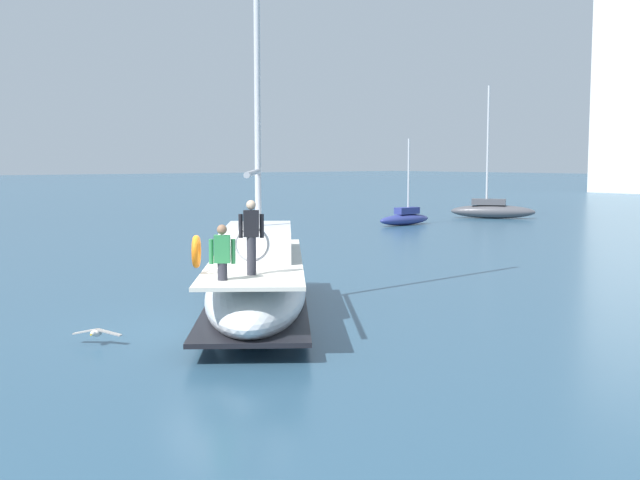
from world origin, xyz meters
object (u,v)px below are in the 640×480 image
main_sailboat (257,280)px  moored_cutter_right (492,209)px  mooring_buoy (252,257)px  seagull (97,333)px  moored_sloop_near (405,218)px

main_sailboat → moored_cutter_right: main_sailboat is taller
main_sailboat → mooring_buoy: size_ratio=14.89×
main_sailboat → moored_cutter_right: size_ratio=1.54×
main_sailboat → seagull: (0.37, -4.34, -0.66)m
main_sailboat → mooring_buoy: 10.64m
moored_sloop_near → moored_cutter_right: bearing=92.0°
seagull → moored_cutter_right: bearing=117.2°
seagull → mooring_buoy: bearing=132.3°
main_sailboat → moored_sloop_near: size_ratio=2.63×
moored_sloop_near → seagull: 32.63m
main_sailboat → moored_sloop_near: (-17.69, 22.84, -0.47)m
mooring_buoy → seagull: bearing=-47.7°
moored_cutter_right → main_sailboat: bearing=-60.2°
moored_sloop_near → mooring_buoy: moored_sloop_near is taller
mooring_buoy → main_sailboat: bearing=-33.2°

